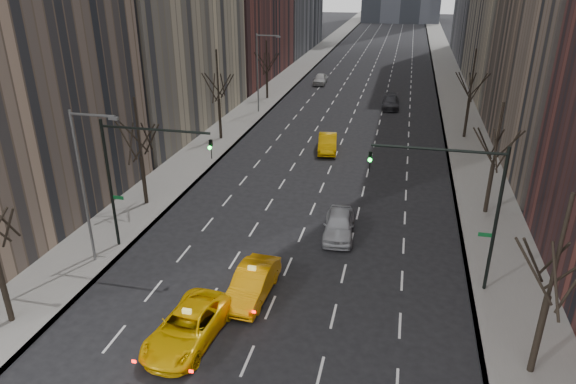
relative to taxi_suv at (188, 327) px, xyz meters
The scene contains 18 objects.
sidewalk_left 65.95m from the taxi_suv, 98.02° to the left, with size 4.50×320.00×0.15m, color slate.
sidewalk_right 67.07m from the taxi_suv, 76.82° to the left, with size 4.50×320.00×0.15m, color slate.
tree_lw_b 16.31m from the taxi_suv, 123.94° to the left, with size 3.36×3.50×7.82m.
tree_lw_c 30.81m from the taxi_suv, 106.99° to the left, with size 3.36×3.50×8.74m.
tree_lw_d 48.22m from the taxi_suv, 100.72° to the left, with size 3.36×3.50×7.36m.
tree_rw_a 15.42m from the taxi_suv, ahead, with size 3.36×3.50×8.28m.
tree_rw_b 23.12m from the taxi_suv, 48.99° to the left, with size 3.36×3.50×7.82m.
tree_rw_c 38.51m from the taxi_suv, 66.92° to the left, with size 3.36×3.50×8.74m.
traffic_mast_left 10.60m from the taxi_suv, 129.70° to the left, with size 6.69×0.39×8.00m.
traffic_mast_right 14.94m from the taxi_suv, 30.99° to the left, with size 6.69×0.39×8.00m.
streetlight_near 10.60m from the taxi_suv, 145.76° to the left, with size 2.83×0.22×9.00m.
streetlight_far 41.34m from the taxi_suv, 100.94° to the left, with size 2.83×0.22×9.00m.
taxi_suv is the anchor object (origin of this frame).
taxi_sedan 4.46m from the taxi_suv, 64.93° to the left, with size 1.71×4.91×1.62m, color #F39805.
silver_sedan_ahead 12.89m from the taxi_suv, 65.23° to the left, with size 1.90×4.72×1.61m, color #A4A6AC.
far_taxi 28.23m from the taxi_suv, 85.76° to the left, with size 1.69×4.84×1.59m, color #F7AE05.
far_suv_grey 46.60m from the taxi_suv, 81.16° to the left, with size 2.05×5.03×1.46m, color #2E2D32.
far_car_white 58.36m from the taxi_suv, 93.65° to the left, with size 1.80×4.48×1.53m, color #BCBCBC.
Camera 1 is at (5.72, -12.90, 15.90)m, focal length 32.00 mm.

